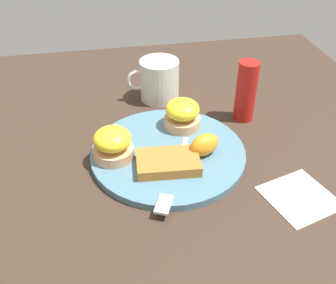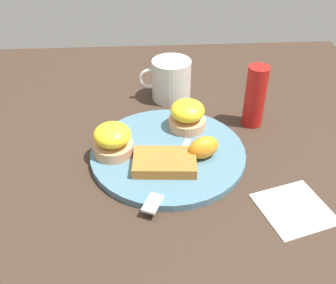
# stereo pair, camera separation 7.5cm
# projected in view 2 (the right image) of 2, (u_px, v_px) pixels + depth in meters

# --- Properties ---
(ground_plane) EXTENTS (1.10, 1.10, 0.00)m
(ground_plane) POSITION_uv_depth(u_px,v_px,m) (168.00, 156.00, 0.77)
(ground_plane) COLOR #38281E
(plate) EXTENTS (0.30, 0.30, 0.01)m
(plate) POSITION_uv_depth(u_px,v_px,m) (168.00, 153.00, 0.77)
(plate) COLOR slate
(plate) RESTS_ON ground_plane
(sandwich_benedict_left) EXTENTS (0.08, 0.08, 0.06)m
(sandwich_benedict_left) POSITION_uv_depth(u_px,v_px,m) (187.00, 115.00, 0.81)
(sandwich_benedict_left) COLOR tan
(sandwich_benedict_left) RESTS_ON plate
(sandwich_benedict_right) EXTENTS (0.08, 0.08, 0.06)m
(sandwich_benedict_right) POSITION_uv_depth(u_px,v_px,m) (113.00, 140.00, 0.74)
(sandwich_benedict_right) COLOR tan
(sandwich_benedict_right) RESTS_ON plate
(hashbrown_patty) EXTENTS (0.12, 0.08, 0.02)m
(hashbrown_patty) POSITION_uv_depth(u_px,v_px,m) (165.00, 162.00, 0.72)
(hashbrown_patty) COLOR #B0692A
(hashbrown_patty) RESTS_ON plate
(orange_wedge) EXTENTS (0.07, 0.05, 0.04)m
(orange_wedge) POSITION_uv_depth(u_px,v_px,m) (204.00, 147.00, 0.74)
(orange_wedge) COLOR orange
(orange_wedge) RESTS_ON plate
(fork) EXTENTS (0.10, 0.20, 0.00)m
(fork) POSITION_uv_depth(u_px,v_px,m) (167.00, 177.00, 0.70)
(fork) COLOR silver
(fork) RESTS_ON plate
(cup) EXTENTS (0.12, 0.09, 0.10)m
(cup) POSITION_uv_depth(u_px,v_px,m) (171.00, 80.00, 0.93)
(cup) COLOR silver
(cup) RESTS_ON ground_plane
(napkin) EXTENTS (0.14, 0.14, 0.00)m
(napkin) POSITION_uv_depth(u_px,v_px,m) (294.00, 208.00, 0.66)
(napkin) COLOR white
(napkin) RESTS_ON ground_plane
(condiment_bottle) EXTENTS (0.04, 0.04, 0.14)m
(condiment_bottle) POSITION_uv_depth(u_px,v_px,m) (255.00, 96.00, 0.83)
(condiment_bottle) COLOR #B21914
(condiment_bottle) RESTS_ON ground_plane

